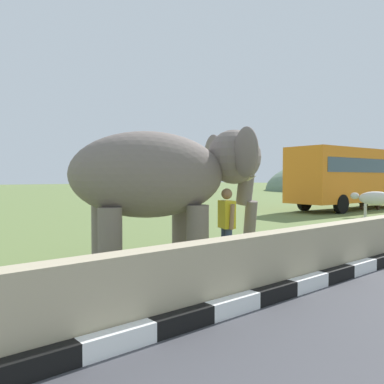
{
  "coord_description": "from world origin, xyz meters",
  "views": [
    {
      "loc": [
        -1.11,
        -0.33,
        1.89
      ],
      "look_at": [
        3.9,
        5.59,
        1.6
      ],
      "focal_mm": 37.13,
      "sensor_mm": 36.0,
      "label": 1
    }
  ],
  "objects": [
    {
      "name": "person_handler",
      "position": [
        4.81,
        5.53,
        0.93
      ],
      "size": [
        0.37,
        0.65,
        1.66
      ],
      "color": "navy",
      "rests_on": "ground_plane"
    },
    {
      "name": "barrier_parapet",
      "position": [
        2.0,
        3.71,
        0.5
      ],
      "size": [
        28.0,
        0.36,
        1.0
      ],
      "primitive_type": "cube",
      "color": "tan",
      "rests_on": "ground_plane"
    },
    {
      "name": "cow_near",
      "position": [
        22.02,
        10.7,
        0.87
      ],
      "size": [
        1.45,
        1.78,
        1.23
      ],
      "color": "#473323",
      "rests_on": "ground_plane"
    },
    {
      "name": "hill_east",
      "position": [
        55.0,
        28.76,
        0.0
      ],
      "size": [
        29.36,
        23.48,
        10.23
      ],
      "color": "slate",
      "rests_on": "ground_plane"
    },
    {
      "name": "elephant",
      "position": [
        3.64,
        6.07,
        1.89
      ],
      "size": [
        4.07,
        3.03,
        2.9
      ],
      "color": "slate",
      "rests_on": "ground_plane"
    },
    {
      "name": "cow_mid",
      "position": [
        17.54,
        8.34,
        0.87
      ],
      "size": [
        1.14,
        1.9,
        1.23
      ],
      "color": "beige",
      "rests_on": "ground_plane"
    },
    {
      "name": "bus_orange",
      "position": [
        21.32,
        11.33,
        2.08
      ],
      "size": [
        9.98,
        3.06,
        3.5
      ],
      "color": "orange",
      "rests_on": "ground_plane"
    }
  ]
}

